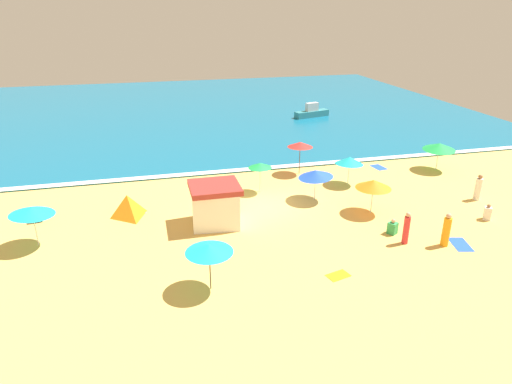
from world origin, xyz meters
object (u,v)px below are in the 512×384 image
object	(u,v)px
beachgoer_2	(446,231)
beach_umbrella_3	(316,174)
beach_umbrella_5	(374,184)
beach_umbrella_0	(209,249)
beach_umbrella_7	(32,211)
small_boat_0	(312,112)
beachgoer_1	(393,227)
beach_umbrella_6	(350,161)
beachgoer_5	(37,216)
beach_umbrella_2	(439,147)
beach_tent	(128,205)
beachgoer_0	(478,188)
beach_umbrella_1	(300,145)
beachgoer_4	(487,213)
lifeguard_cabana	(215,204)
beachgoer_3	(406,228)
beach_umbrella_4	(260,166)

from	to	relation	value
beachgoer_2	beach_umbrella_3	bearing A→B (deg)	120.95
beach_umbrella_5	beach_umbrella_0	bearing A→B (deg)	-152.26
beach_umbrella_7	small_boat_0	distance (m)	32.97
beach_umbrella_3	beachgoer_1	size ratio (longest dim) A/B	2.74
beach_umbrella_6	beachgoer_2	world-z (taller)	beach_umbrella_6
beachgoer_2	beachgoer_5	xyz separation A→B (m)	(-20.47, 7.93, -0.51)
beach_umbrella_2	beach_umbrella_5	size ratio (longest dim) A/B	1.12
beach_tent	beach_umbrella_2	bearing A→B (deg)	6.66
beachgoer_0	beachgoer_5	world-z (taller)	beachgoer_0
beach_umbrella_1	beach_umbrella_5	distance (m)	7.63
beachgoer_2	beachgoer_4	size ratio (longest dim) A/B	1.89
beachgoer_5	small_boat_0	world-z (taller)	small_boat_0
lifeguard_cabana	beachgoer_1	size ratio (longest dim) A/B	3.15
beach_umbrella_1	beachgoer_5	world-z (taller)	beach_umbrella_1
beach_umbrella_6	beachgoer_3	size ratio (longest dim) A/B	1.54
beach_umbrella_3	beach_umbrella_6	bearing A→B (deg)	31.72
beachgoer_3	small_boat_0	world-z (taller)	beachgoer_3
beach_umbrella_4	beach_umbrella_7	size ratio (longest dim) A/B	0.71
beach_umbrella_6	beach_umbrella_7	distance (m)	19.23
beach_umbrella_6	lifeguard_cabana	bearing A→B (deg)	-158.47
beachgoer_4	small_boat_0	distance (m)	26.18
beach_tent	beach_umbrella_7	bearing A→B (deg)	-148.86
beach_umbrella_3	beachgoer_1	distance (m)	5.98
beach_umbrella_2	beach_umbrella_6	world-z (taller)	beach_umbrella_2
beach_umbrella_5	beachgoer_3	size ratio (longest dim) A/B	1.63
beach_tent	beach_umbrella_6	bearing A→B (deg)	5.77
beach_umbrella_7	beachgoer_0	size ratio (longest dim) A/B	1.66
beach_umbrella_4	beachgoer_2	xyz separation A→B (m)	(7.24, -9.20, -0.96)
beach_umbrella_5	beach_tent	xyz separation A→B (m)	(-13.77, 3.09, -1.16)
beach_umbrella_2	beach_umbrella_4	bearing A→B (deg)	-175.94
beach_umbrella_2	beach_umbrella_1	bearing A→B (deg)	170.23
beach_umbrella_3	beachgoer_3	distance (m)	6.93
beach_tent	beach_umbrella_1	bearing A→B (deg)	19.84
beachgoer_2	beachgoer_3	bearing A→B (deg)	158.95
beachgoer_4	beach_umbrella_3	bearing A→B (deg)	149.12
beach_umbrella_4	small_boat_0	world-z (taller)	beach_umbrella_4
beachgoer_2	beachgoer_4	world-z (taller)	beachgoer_2
beach_umbrella_0	small_boat_0	size ratio (longest dim) A/B	0.58
beachgoer_4	small_boat_0	xyz separation A→B (m)	(-0.77, 26.17, 0.18)
beach_umbrella_2	beachgoer_5	world-z (taller)	beach_umbrella_2
beach_umbrella_3	beach_umbrella_5	distance (m)	3.63
beach_umbrella_2	beach_umbrella_7	world-z (taller)	beach_umbrella_7
beach_tent	beachgoer_3	size ratio (longest dim) A/B	1.39
beach_umbrella_6	beach_tent	distance (m)	14.51
beach_umbrella_2	beach_umbrella_3	distance (m)	11.13
beach_umbrella_2	beach_umbrella_3	world-z (taller)	beach_umbrella_2
beach_umbrella_4	beachgoer_0	bearing A→B (deg)	-19.57
beachgoer_2	beachgoer_1	bearing A→B (deg)	136.27
beach_umbrella_3	small_boat_0	size ratio (longest dim) A/B	0.59
beachgoer_1	small_boat_0	distance (m)	26.95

